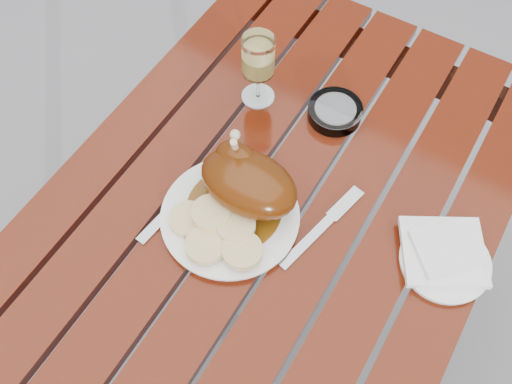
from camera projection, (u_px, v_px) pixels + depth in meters
ground at (264, 329)px, 1.72m from camera, size 60.00×60.00×0.00m
table at (266, 283)px, 1.40m from camera, size 0.80×1.20×0.75m
dinner_plate at (230, 217)px, 1.06m from camera, size 0.28×0.28×0.02m
roast_duck at (246, 181)px, 1.03m from camera, size 0.20×0.19×0.14m
bread_dumplings at (216, 230)px, 1.02m from camera, size 0.19×0.13×0.03m
wine_glass at (258, 70)px, 1.15m from camera, size 0.08×0.08×0.17m
side_plate at (444, 262)px, 1.02m from camera, size 0.18×0.18×0.01m
napkin at (443, 252)px, 1.01m from camera, size 0.19×0.19×0.01m
ashtray at (335, 112)px, 1.18m from camera, size 0.13×0.13×0.03m
fork at (169, 211)px, 1.07m from camera, size 0.04×0.16×0.01m
knife at (316, 233)px, 1.05m from camera, size 0.06×0.19×0.01m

